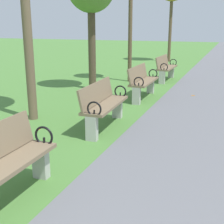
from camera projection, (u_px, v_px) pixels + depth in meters
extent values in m
cube|color=#7A664C|center=(2.00, 168.00, 3.39)|extent=(0.46, 1.61, 0.05)
cube|color=#B7B5AD|center=(41.00, 162.00, 4.12)|extent=(0.20, 0.12, 0.45)
torus|color=black|center=(44.00, 136.00, 4.02)|extent=(0.27, 0.03, 0.27)
cylinder|color=black|center=(44.00, 142.00, 4.04)|extent=(0.03, 0.03, 0.12)
cube|color=#7A664C|center=(106.00, 105.00, 6.06)|extent=(0.51, 1.62, 0.05)
cube|color=#7A664C|center=(97.00, 93.00, 6.06)|extent=(0.20, 1.60, 0.40)
cube|color=#B7B5AD|center=(92.00, 128.00, 5.45)|extent=(0.21, 0.13, 0.45)
cube|color=#B7B5AD|center=(117.00, 108.00, 6.80)|extent=(0.21, 0.13, 0.45)
torus|color=black|center=(94.00, 109.00, 5.32)|extent=(0.27, 0.04, 0.27)
cylinder|color=black|center=(94.00, 113.00, 5.34)|extent=(0.03, 0.03, 0.12)
torus|color=black|center=(120.00, 92.00, 6.71)|extent=(0.27, 0.04, 0.27)
cylinder|color=black|center=(120.00, 95.00, 6.73)|extent=(0.03, 0.03, 0.12)
cube|color=#7A664C|center=(144.00, 82.00, 8.54)|extent=(0.45, 1.60, 0.05)
cube|color=#7A664C|center=(138.00, 73.00, 8.55)|extent=(0.14, 1.60, 0.40)
cube|color=#B7B5AD|center=(136.00, 96.00, 7.95)|extent=(0.20, 0.12, 0.45)
cube|color=#B7B5AD|center=(150.00, 86.00, 9.28)|extent=(0.20, 0.12, 0.45)
torus|color=black|center=(139.00, 82.00, 7.81)|extent=(0.27, 0.03, 0.27)
cylinder|color=black|center=(139.00, 85.00, 7.83)|extent=(0.03, 0.03, 0.12)
torus|color=black|center=(153.00, 74.00, 9.17)|extent=(0.27, 0.03, 0.27)
cylinder|color=black|center=(153.00, 76.00, 9.20)|extent=(0.03, 0.03, 0.12)
cube|color=#7A664C|center=(167.00, 68.00, 11.31)|extent=(0.47, 1.61, 0.05)
cube|color=#7A664C|center=(162.00, 61.00, 11.32)|extent=(0.15, 1.60, 0.40)
cube|color=#B7B5AD|center=(162.00, 78.00, 10.72)|extent=(0.20, 0.12, 0.45)
cube|color=#B7B5AD|center=(171.00, 72.00, 12.03)|extent=(0.20, 0.12, 0.45)
torus|color=black|center=(164.00, 67.00, 10.58)|extent=(0.27, 0.04, 0.27)
cylinder|color=black|center=(164.00, 69.00, 10.60)|extent=(0.03, 0.03, 0.12)
torus|color=black|center=(173.00, 62.00, 11.93)|extent=(0.27, 0.04, 0.27)
cylinder|color=black|center=(173.00, 64.00, 11.95)|extent=(0.03, 0.03, 0.12)
cylinder|color=brown|center=(27.00, 27.00, 6.26)|extent=(0.19, 0.19, 3.89)
cylinder|color=#4C3D2D|center=(92.00, 47.00, 9.59)|extent=(0.23, 0.23, 2.61)
cylinder|color=brown|center=(130.00, 30.00, 10.81)|extent=(0.14, 0.14, 3.64)
cylinder|color=brown|center=(170.00, 29.00, 16.98)|extent=(0.17, 0.17, 3.53)
cylinder|color=#AD6B23|center=(193.00, 96.00, 8.91)|extent=(0.13, 0.13, 0.00)
cylinder|color=brown|center=(83.00, 110.00, 7.49)|extent=(0.14, 0.14, 0.00)
cylinder|color=#BC842D|center=(38.00, 129.00, 6.09)|extent=(0.10, 0.10, 0.00)
cylinder|color=brown|center=(97.00, 103.00, 8.13)|extent=(0.11, 0.11, 0.00)
cylinder|color=brown|center=(113.00, 104.00, 8.07)|extent=(0.13, 0.13, 0.00)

